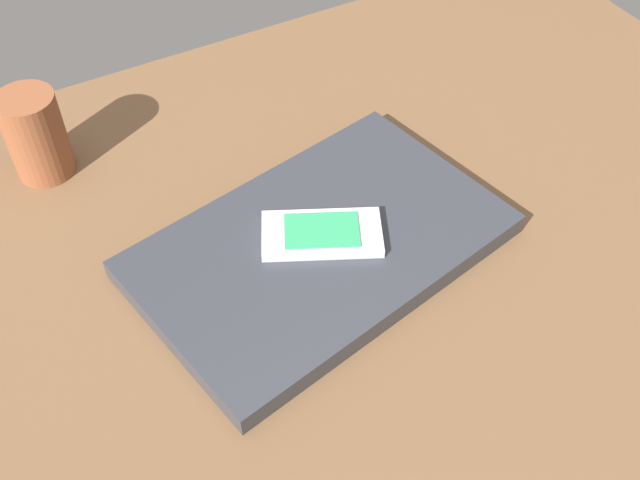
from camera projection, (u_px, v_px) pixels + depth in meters
desk_surface at (315, 273)px, 75.44cm from camera, size 120.00×80.00×3.00cm
laptop_closed at (320, 246)px, 74.40cm from camera, size 38.83×28.39×2.21cm
cell_phone_on_laptop at (322, 234)px, 73.32cm from camera, size 13.03×10.46×1.10cm
pen_cup at (36, 135)px, 79.89cm from camera, size 6.24×6.24×9.76cm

